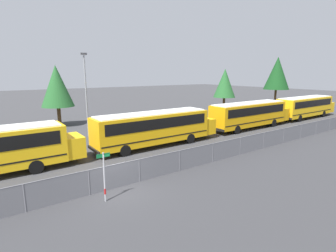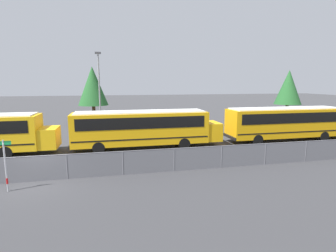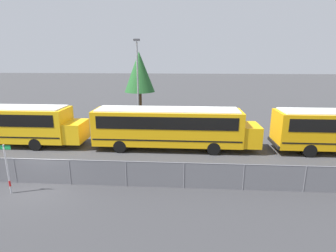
{
  "view_description": "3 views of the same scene",
  "coord_description": "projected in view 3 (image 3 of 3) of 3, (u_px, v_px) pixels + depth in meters",
  "views": [
    {
      "loc": [
        -5.7,
        -13.24,
        6.55
      ],
      "look_at": [
        7.81,
        5.85,
        1.77
      ],
      "focal_mm": 28.0,
      "sensor_mm": 36.0,
      "label": 1
    },
    {
      "loc": [
        4.07,
        -14.97,
        5.39
      ],
      "look_at": [
        8.8,
        6.66,
        1.7
      ],
      "focal_mm": 28.0,
      "sensor_mm": 36.0,
      "label": 2
    },
    {
      "loc": [
        7.73,
        -12.71,
        6.78
      ],
      "look_at": [
        6.52,
        5.37,
        1.99
      ],
      "focal_mm": 28.0,
      "sensor_mm": 36.0,
      "label": 3
    }
  ],
  "objects": [
    {
      "name": "school_bus_3",
      "position": [
        171.0,
        125.0,
        19.54
      ],
      "size": [
        12.31,
        2.52,
        3.09
      ],
      "color": "#EDA80F",
      "rests_on": "ground_plane"
    },
    {
      "name": "ground_plane",
      "position": [
        44.0,
        183.0,
        14.49
      ],
      "size": [
        200.0,
        200.0,
        0.0
      ],
      "primitive_type": "plane",
      "color": "#38383A"
    },
    {
      "name": "fence",
      "position": [
        42.0,
        171.0,
        14.29
      ],
      "size": [
        89.75,
        0.07,
        1.46
      ],
      "color": "#9EA0A5",
      "rests_on": "ground_plane"
    },
    {
      "name": "school_bus_2",
      "position": [
        3.0,
        122.0,
        20.44
      ],
      "size": [
        12.31,
        2.52,
        3.09
      ],
      "color": "yellow",
      "rests_on": "ground_plane"
    },
    {
      "name": "tree_0",
      "position": [
        139.0,
        72.0,
        33.27
      ],
      "size": [
        3.87,
        3.87,
        7.46
      ],
      "color": "#51381E",
      "rests_on": "ground_plane"
    },
    {
      "name": "street_sign",
      "position": [
        7.0,
        168.0,
        13.09
      ],
      "size": [
        0.7,
        0.09,
        2.63
      ],
      "color": "#B7B7BC",
      "rests_on": "ground_plane"
    },
    {
      "name": "light_pole",
      "position": [
        138.0,
        79.0,
        26.09
      ],
      "size": [
        0.6,
        0.24,
        8.47
      ],
      "color": "gray",
      "rests_on": "ground_plane"
    }
  ]
}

